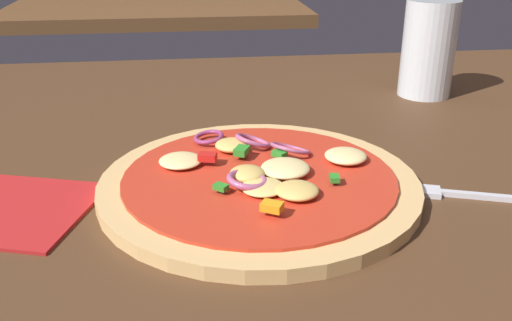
{
  "coord_description": "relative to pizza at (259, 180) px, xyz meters",
  "views": [
    {
      "loc": [
        -0.12,
        -0.45,
        0.26
      ],
      "look_at": [
        -0.06,
        0.02,
        0.05
      ],
      "focal_mm": 39.36,
      "sensor_mm": 36.0,
      "label": 1
    }
  ],
  "objects": [
    {
      "name": "dining_table",
      "position": [
        0.06,
        -0.0,
        -0.03
      ],
      "size": [
        1.32,
        1.06,
        0.03
      ],
      "color": "#4C301C",
      "rests_on": "ground"
    },
    {
      "name": "beer_glass",
      "position": [
        0.27,
        0.27,
        0.05
      ],
      "size": [
        0.07,
        0.07,
        0.13
      ],
      "color": "silver",
      "rests_on": "dining_table"
    },
    {
      "name": "background_table",
      "position": [
        -0.14,
        1.23,
        -0.03
      ],
      "size": [
        0.83,
        0.52,
        0.03
      ],
      "color": "brown",
      "rests_on": "ground"
    },
    {
      "name": "pizza",
      "position": [
        0.0,
        0.0,
        0.0
      ],
      "size": [
        0.29,
        0.29,
        0.03
      ],
      "color": "tan",
      "rests_on": "dining_table"
    },
    {
      "name": "fork",
      "position": [
        0.18,
        -0.04,
        -0.01
      ],
      "size": [
        0.17,
        0.07,
        0.01
      ],
      "color": "silver",
      "rests_on": "dining_table"
    },
    {
      "name": "napkin",
      "position": [
        -0.22,
        -0.01,
        -0.01
      ],
      "size": [
        0.17,
        0.15,
        0.0
      ],
      "color": "#B21E1E",
      "rests_on": "dining_table"
    }
  ]
}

